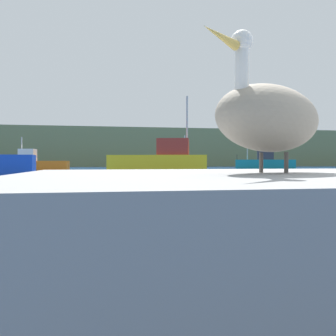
% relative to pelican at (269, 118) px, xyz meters
% --- Properties ---
extents(ground_plane, '(260.00, 260.00, 0.00)m').
position_rel_pelican_xyz_m(ground_plane, '(1.12, 0.81, -1.25)').
color(ground_plane, navy).
extents(hillside_backdrop, '(140.00, 13.65, 7.19)m').
position_rel_pelican_xyz_m(hillside_backdrop, '(1.12, 66.72, 2.35)').
color(hillside_backdrop, '#6B7A51').
rests_on(hillside_backdrop, ground).
extents(pier_dock, '(3.52, 2.66, 0.86)m').
position_rel_pelican_xyz_m(pier_dock, '(0.01, 0.01, -0.82)').
color(pier_dock, gray).
rests_on(pier_dock, ground).
extents(pelican, '(1.25, 1.10, 0.90)m').
position_rel_pelican_xyz_m(pelican, '(0.00, 0.00, 0.00)').
color(pelican, gray).
rests_on(pelican, pier_dock).
extents(fishing_boat_white, '(7.16, 5.06, 4.31)m').
position_rel_pelican_xyz_m(fishing_boat_white, '(6.90, 39.96, -0.22)').
color(fishing_boat_white, white).
rests_on(fishing_boat_white, ground).
extents(fishing_boat_orange, '(6.19, 2.33, 3.57)m').
position_rel_pelican_xyz_m(fishing_boat_orange, '(-8.62, 36.92, -0.49)').
color(fishing_boat_orange, orange).
rests_on(fishing_boat_orange, ground).
extents(fishing_boat_yellow, '(7.01, 3.88, 5.40)m').
position_rel_pelican_xyz_m(fishing_boat_yellow, '(2.52, 21.13, -0.34)').
color(fishing_boat_yellow, yellow).
rests_on(fishing_boat_yellow, ground).
extents(fishing_boat_teal, '(7.97, 5.21, 3.98)m').
position_rel_pelican_xyz_m(fishing_boat_teal, '(19.91, 41.14, -0.24)').
color(fishing_boat_teal, teal).
rests_on(fishing_boat_teal, ground).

